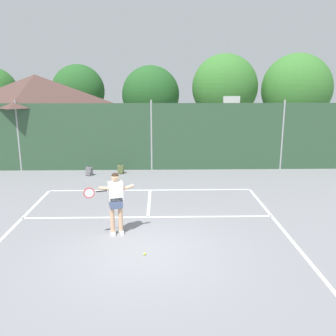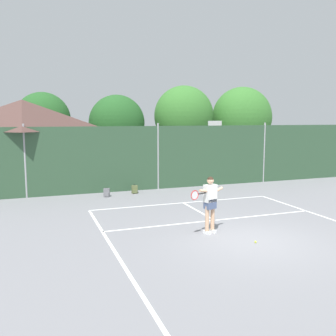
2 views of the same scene
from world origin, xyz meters
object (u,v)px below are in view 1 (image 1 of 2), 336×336
backpack_grey (89,171)px  backpack_olive (121,170)px  tennis_ball (145,254)px  basketball_hoop (231,119)px  tennis_player (115,198)px

backpack_grey → backpack_olive: bearing=12.8°
tennis_ball → basketball_hoop: bearing=69.1°
tennis_ball → backpack_olive: (-1.48, 8.44, 0.16)m
backpack_olive → backpack_grey: bearing=-167.2°
backpack_olive → tennis_ball: bearing=-80.0°
basketball_hoop → backpack_olive: 6.72m
tennis_player → backpack_olive: (-0.61, 7.12, -0.92)m
backpack_grey → basketball_hoop: bearing=23.0°
basketball_hoop → backpack_olive: size_ratio=7.67×
tennis_ball → backpack_grey: size_ratio=0.14×
tennis_ball → backpack_grey: backpack_grey is taller
basketball_hoop → backpack_grey: size_ratio=7.67×
basketball_hoop → backpack_olive: bearing=-154.6°
basketball_hoop → tennis_player: bearing=-117.6°
basketball_hoop → backpack_olive: (-5.76, -2.73, -2.12)m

